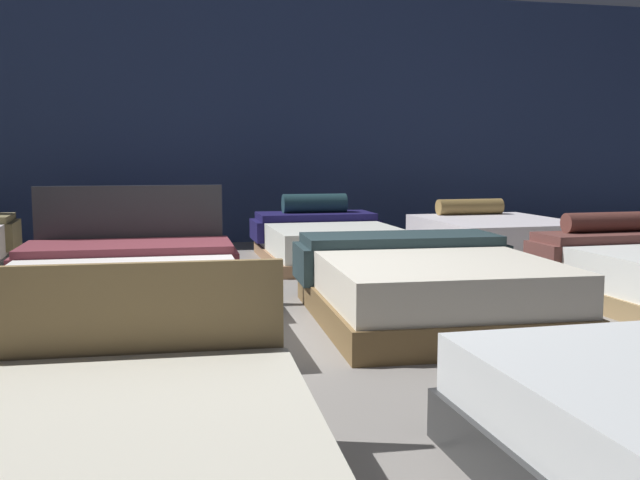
{
  "coord_description": "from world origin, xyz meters",
  "views": [
    {
      "loc": [
        -0.81,
        -4.72,
        1.23
      ],
      "look_at": [
        0.34,
        0.41,
        0.6
      ],
      "focal_mm": 40.36,
      "sensor_mm": 36.0,
      "label": 1
    }
  ],
  "objects_px": {
    "bed_11": "(495,237)",
    "bed_6": "(426,286)",
    "bed_5": "(125,295)",
    "bed_9": "(135,245)",
    "bed_10": "(326,240)"
  },
  "relations": [
    {
      "from": "bed_11",
      "to": "bed_6",
      "type": "bearing_deg",
      "value": -125.99
    },
    {
      "from": "bed_5",
      "to": "bed_9",
      "type": "bearing_deg",
      "value": 91.46
    },
    {
      "from": "bed_5",
      "to": "bed_11",
      "type": "bearing_deg",
      "value": 36.09
    },
    {
      "from": "bed_10",
      "to": "bed_11",
      "type": "distance_m",
      "value": 2.08
    },
    {
      "from": "bed_5",
      "to": "bed_6",
      "type": "xyz_separation_m",
      "value": [
        2.17,
        -0.04,
        -0.01
      ]
    },
    {
      "from": "bed_6",
      "to": "bed_11",
      "type": "bearing_deg",
      "value": 58.25
    },
    {
      "from": "bed_6",
      "to": "bed_11",
      "type": "relative_size",
      "value": 1.11
    },
    {
      "from": "bed_6",
      "to": "bed_9",
      "type": "height_order",
      "value": "bed_9"
    },
    {
      "from": "bed_9",
      "to": "bed_10",
      "type": "relative_size",
      "value": 1.02
    },
    {
      "from": "bed_5",
      "to": "bed_6",
      "type": "height_order",
      "value": "bed_5"
    },
    {
      "from": "bed_11",
      "to": "bed_10",
      "type": "bearing_deg",
      "value": 176.03
    },
    {
      "from": "bed_9",
      "to": "bed_10",
      "type": "xyz_separation_m",
      "value": [
        2.16,
        0.04,
        -0.01
      ]
    },
    {
      "from": "bed_10",
      "to": "bed_11",
      "type": "relative_size",
      "value": 1.08
    },
    {
      "from": "bed_9",
      "to": "bed_10",
      "type": "distance_m",
      "value": 2.16
    },
    {
      "from": "bed_5",
      "to": "bed_9",
      "type": "height_order",
      "value": "bed_5"
    }
  ]
}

